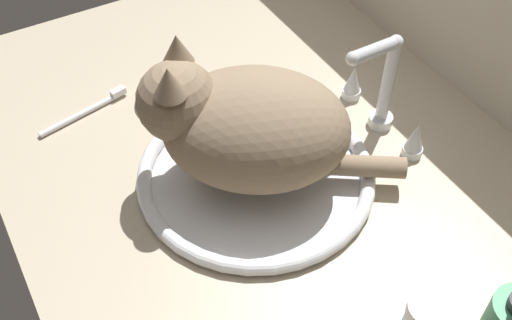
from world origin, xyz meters
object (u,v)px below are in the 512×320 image
Objects in this scene: sink_basin at (256,174)px; faucet at (382,94)px; toothbrush at (86,111)px; cat at (241,125)px.

sink_basin is 1.87× the size of faucet.
toothbrush is (-26.74, -40.09, -6.31)cm from faucet.
cat reaches higher than sink_basin.
sink_basin is 31.86cm from toothbrush.
faucet is at bearing 56.30° from toothbrush.
sink_basin is 10.25cm from cat.
cat is at bearing -92.70° from faucet.
faucet reaches higher than toothbrush.
cat is at bearing 31.40° from toothbrush.
faucet reaches higher than sink_basin.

